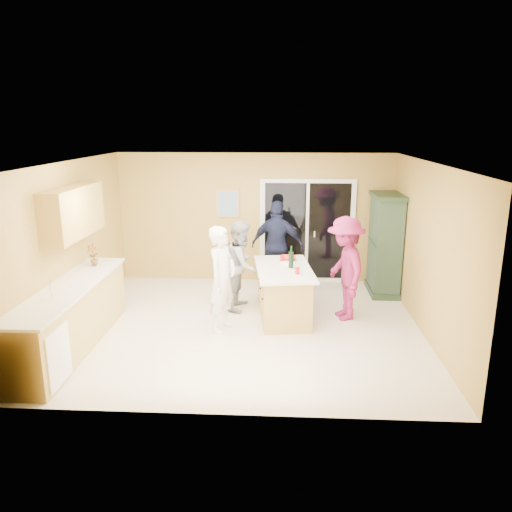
# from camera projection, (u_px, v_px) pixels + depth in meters

# --- Properties ---
(floor) EXTENTS (5.50, 5.50, 0.00)m
(floor) POSITION_uv_depth(u_px,v_px,m) (246.00, 327.00, 7.99)
(floor) COLOR beige
(floor) RESTS_ON ground
(ceiling) EXTENTS (5.50, 5.00, 0.10)m
(ceiling) POSITION_uv_depth(u_px,v_px,m) (245.00, 162.00, 7.32)
(ceiling) COLOR silver
(ceiling) RESTS_ON wall_back
(wall_back) EXTENTS (5.50, 0.10, 2.60)m
(wall_back) POSITION_uv_depth(u_px,v_px,m) (255.00, 218.00, 10.07)
(wall_back) COLOR tan
(wall_back) RESTS_ON ground
(wall_front) EXTENTS (5.50, 0.10, 2.60)m
(wall_front) POSITION_uv_depth(u_px,v_px,m) (228.00, 306.00, 5.24)
(wall_front) COLOR tan
(wall_front) RESTS_ON ground
(wall_left) EXTENTS (0.10, 5.00, 2.60)m
(wall_left) POSITION_uv_depth(u_px,v_px,m) (71.00, 246.00, 7.80)
(wall_left) COLOR tan
(wall_left) RESTS_ON ground
(wall_right) EXTENTS (0.10, 5.00, 2.60)m
(wall_right) POSITION_uv_depth(u_px,v_px,m) (428.00, 251.00, 7.51)
(wall_right) COLOR tan
(wall_right) RESTS_ON ground
(left_cabinet_run) EXTENTS (0.65, 3.05, 1.24)m
(left_cabinet_run) POSITION_uv_depth(u_px,v_px,m) (67.00, 322.00, 6.99)
(left_cabinet_run) COLOR tan
(left_cabinet_run) RESTS_ON floor
(upper_cabinets) EXTENTS (0.35, 1.60, 0.75)m
(upper_cabinets) POSITION_uv_depth(u_px,v_px,m) (73.00, 212.00, 7.45)
(upper_cabinets) COLOR tan
(upper_cabinets) RESTS_ON wall_left
(sliding_door) EXTENTS (1.90, 0.07, 2.10)m
(sliding_door) POSITION_uv_depth(u_px,v_px,m) (307.00, 231.00, 10.04)
(sliding_door) COLOR silver
(sliding_door) RESTS_ON floor
(framed_picture) EXTENTS (0.46, 0.04, 0.56)m
(framed_picture) POSITION_uv_depth(u_px,v_px,m) (228.00, 203.00, 9.99)
(framed_picture) COLOR tan
(framed_picture) RESTS_ON wall_back
(kitchen_island) EXTENTS (1.07, 1.72, 0.86)m
(kitchen_island) POSITION_uv_depth(u_px,v_px,m) (283.00, 294.00, 8.29)
(kitchen_island) COLOR tan
(kitchen_island) RESTS_ON floor
(green_hutch) EXTENTS (0.55, 1.04, 1.90)m
(green_hutch) POSITION_uv_depth(u_px,v_px,m) (385.00, 245.00, 9.39)
(green_hutch) COLOR #223723
(green_hutch) RESTS_ON floor
(woman_white) EXTENTS (0.60, 0.71, 1.66)m
(woman_white) POSITION_uv_depth(u_px,v_px,m) (222.00, 279.00, 7.68)
(woman_white) COLOR silver
(woman_white) RESTS_ON floor
(woman_grey) EXTENTS (0.69, 0.83, 1.55)m
(woman_grey) POSITION_uv_depth(u_px,v_px,m) (242.00, 265.00, 8.65)
(woman_grey) COLOR #9A9A9C
(woman_grey) RESTS_ON floor
(woman_navy) EXTENTS (1.09, 0.63, 1.74)m
(woman_navy) POSITION_uv_depth(u_px,v_px,m) (277.00, 246.00, 9.59)
(woman_navy) COLOR black
(woman_navy) RESTS_ON floor
(woman_magenta) EXTENTS (0.85, 1.22, 1.71)m
(woman_magenta) POSITION_uv_depth(u_px,v_px,m) (345.00, 268.00, 8.15)
(woman_magenta) COLOR maroon
(woman_magenta) RESTS_ON floor
(serving_bowl) EXTENTS (0.30, 0.30, 0.07)m
(serving_bowl) POSITION_uv_depth(u_px,v_px,m) (288.00, 258.00, 8.63)
(serving_bowl) COLOR red
(serving_bowl) RESTS_ON kitchen_island
(tulip_vase) EXTENTS (0.21, 0.15, 0.38)m
(tulip_vase) POSITION_uv_depth(u_px,v_px,m) (93.00, 255.00, 7.94)
(tulip_vase) COLOR #B31B11
(tulip_vase) RESTS_ON left_cabinet_run
(tumbler_near) EXTENTS (0.09, 0.09, 0.11)m
(tumbler_near) POSITION_uv_depth(u_px,v_px,m) (297.00, 271.00, 7.84)
(tumbler_near) COLOR red
(tumbler_near) RESTS_ON kitchen_island
(tumbler_far) EXTENTS (0.08, 0.08, 0.09)m
(tumbler_far) POSITION_uv_depth(u_px,v_px,m) (282.00, 258.00, 8.57)
(tumbler_far) COLOR red
(tumbler_far) RESTS_ON kitchen_island
(wine_bottle) EXTENTS (0.08, 0.08, 0.36)m
(wine_bottle) POSITION_uv_depth(u_px,v_px,m) (291.00, 259.00, 8.16)
(wine_bottle) COLOR black
(wine_bottle) RESTS_ON kitchen_island
(white_plate) EXTENTS (0.24, 0.24, 0.02)m
(white_plate) POSITION_uv_depth(u_px,v_px,m) (288.00, 263.00, 8.45)
(white_plate) COLOR white
(white_plate) RESTS_ON kitchen_island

